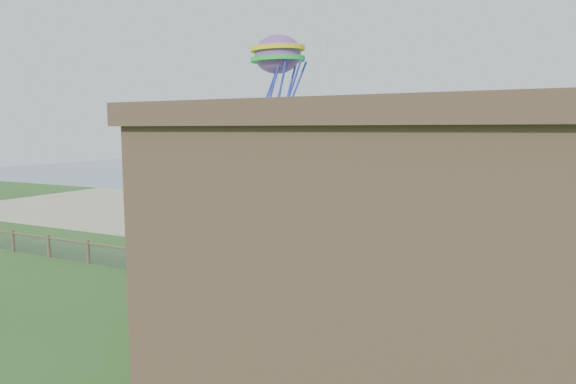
% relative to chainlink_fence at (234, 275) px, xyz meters
% --- Properties ---
extents(ground, '(160.00, 160.00, 0.00)m').
position_rel_chainlink_fence_xyz_m(ground, '(0.00, -6.00, -0.55)').
color(ground, '#2D501B').
rests_on(ground, ground).
extents(sand_beach, '(72.00, 20.00, 0.02)m').
position_rel_chainlink_fence_xyz_m(sand_beach, '(0.00, 16.00, -0.55)').
color(sand_beach, tan).
rests_on(sand_beach, ground).
extents(ocean, '(160.00, 68.00, 0.02)m').
position_rel_chainlink_fence_xyz_m(ocean, '(0.00, 60.00, -0.55)').
color(ocean, slate).
rests_on(ocean, ground).
extents(chainlink_fence, '(36.20, 0.20, 1.25)m').
position_rel_chainlink_fence_xyz_m(chainlink_fence, '(0.00, 0.00, 0.00)').
color(chainlink_fence, '#4D412B').
rests_on(chainlink_fence, ground).
extents(motel_deck, '(15.00, 2.00, 0.50)m').
position_rel_chainlink_fence_xyz_m(motel_deck, '(13.00, -1.00, -0.30)').
color(motel_deck, brown).
rests_on(motel_deck, ground).
extents(picnic_table, '(1.88, 1.66, 0.66)m').
position_rel_chainlink_fence_xyz_m(picnic_table, '(2.58, -3.62, -0.22)').
color(picnic_table, brown).
rests_on(picnic_table, ground).
extents(octopus_kite, '(3.62, 3.15, 6.24)m').
position_rel_chainlink_fence_xyz_m(octopus_kite, '(-0.65, 5.39, 8.69)').
color(octopus_kite, '#D7214B').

